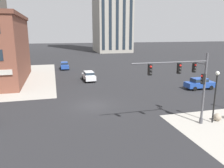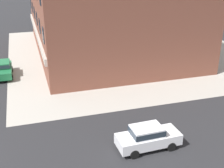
# 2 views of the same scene
# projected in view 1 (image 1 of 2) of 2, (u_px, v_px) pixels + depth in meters

# --- Properties ---
(ground_plane) EXTENTS (320.00, 320.00, 0.00)m
(ground_plane) POSITION_uv_depth(u_px,v_px,m) (93.00, 105.00, 25.62)
(ground_plane) COLOR #262628
(traffic_signal_main) EXTENTS (7.15, 2.09, 6.53)m
(traffic_signal_main) POSITION_uv_depth(u_px,v_px,m) (190.00, 80.00, 19.40)
(traffic_signal_main) COLOR #4C4C51
(traffic_signal_main) RESTS_ON ground
(bollard_sphere_curb_a) EXTENTS (0.73, 0.73, 0.73)m
(bollard_sphere_curb_a) POSITION_uv_depth(u_px,v_px,m) (217.00, 117.00, 21.05)
(bollard_sphere_curb_a) COLOR gray
(bollard_sphere_curb_a) RESTS_ON ground
(street_lamp_corner_near) EXTENTS (0.36, 0.36, 4.91)m
(street_lamp_corner_near) POSITION_uv_depth(u_px,v_px,m) (216.00, 90.00, 20.01)
(street_lamp_corner_near) COLOR black
(street_lamp_corner_near) RESTS_ON ground
(car_main_southbound_near) EXTENTS (4.43, 1.95, 1.68)m
(car_main_southbound_near) POSITION_uv_depth(u_px,v_px,m) (200.00, 83.00, 32.81)
(car_main_southbound_near) COLOR #23479E
(car_main_southbound_near) RESTS_ON ground
(car_main_southbound_far) EXTENTS (2.00, 4.45, 1.68)m
(car_main_southbound_far) POSITION_uv_depth(u_px,v_px,m) (89.00, 76.00, 38.53)
(car_main_southbound_far) COLOR silver
(car_main_southbound_far) RESTS_ON ground
(car_cross_eastbound) EXTENTS (1.91, 4.41, 1.68)m
(car_cross_eastbound) POSITION_uv_depth(u_px,v_px,m) (64.00, 65.00, 50.75)
(car_cross_eastbound) COLOR #23479E
(car_cross_eastbound) RESTS_ON ground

